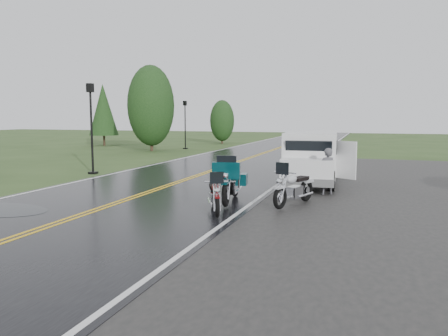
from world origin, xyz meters
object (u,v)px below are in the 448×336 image
motorcycle_teal (226,184)px  motorcycle_red (217,198)px  motorcycle_silver (280,189)px  lamp_post_near_left (92,129)px  person_at_van (327,172)px  van_white (285,161)px  lamp_post_far_left (185,125)px

motorcycle_teal → motorcycle_red: bearing=-90.0°
motorcycle_silver → lamp_post_near_left: bearing=170.9°
motorcycle_silver → person_at_van: 3.08m
van_white → person_at_van: van_white is taller
motorcycle_red → lamp_post_far_left: bearing=91.8°
motorcycle_silver → person_at_van: size_ratio=1.39×
motorcycle_silver → van_white: size_ratio=0.41×
motorcycle_teal → person_at_van: (2.45, 3.13, 0.04)m
van_white → person_at_van: bearing=-24.6°
van_white → person_at_van: size_ratio=3.39×
motorcycle_teal → person_at_van: person_at_van is taller
lamp_post_near_left → person_at_van: bearing=-11.4°
motorcycle_red → lamp_post_near_left: 10.63m
motorcycle_silver → person_at_van: bearing=90.6°
van_white → lamp_post_near_left: size_ratio=1.27×
lamp_post_near_left → lamp_post_far_left: lamp_post_near_left is taller
motorcycle_red → van_white: (0.77, 4.95, 0.45)m
motorcycle_red → lamp_post_near_left: lamp_post_near_left is taller
motorcycle_teal → person_at_van: bearing=43.2°
motorcycle_red → motorcycle_teal: (-0.19, 1.27, 0.16)m
motorcycle_silver → person_at_van: (0.96, 2.92, 0.13)m
person_at_van → lamp_post_near_left: lamp_post_near_left is taller
lamp_post_far_left → motorcycle_teal: bearing=-63.5°
person_at_van → motorcycle_silver: bearing=35.6°
motorcycle_red → van_white: 5.03m
person_at_van → lamp_post_far_left: 21.48m
motorcycle_silver → lamp_post_near_left: lamp_post_near_left is taller
lamp_post_far_left → van_white: bearing=-56.3°
van_white → motorcycle_silver: bearing=-85.5°
motorcycle_teal → person_at_van: size_ratio=1.60×
motorcycle_red → lamp_post_near_left: bearing=117.9°
van_white → lamp_post_far_left: (-11.17, 16.76, 0.90)m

